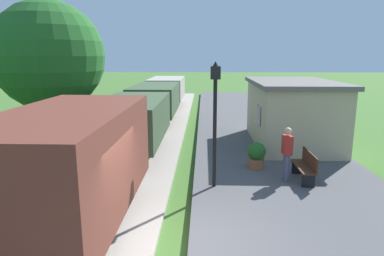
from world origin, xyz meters
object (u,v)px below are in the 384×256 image
freight_train (144,111)px  potted_planter (256,155)px  bench_near_hut (306,166)px  person_waiting (287,152)px  tree_trackside_far (49,56)px  station_hut (291,112)px  lamp_post_near (215,102)px

freight_train → potted_planter: freight_train is taller
potted_planter → bench_near_hut: bearing=-40.7°
freight_train → person_waiting: 8.14m
freight_train → bench_near_hut: 8.55m
freight_train → tree_trackside_far: 4.81m
station_hut → person_waiting: size_ratio=3.39×
freight_train → tree_trackside_far: tree_trackside_far is taller
potted_planter → tree_trackside_far: 9.57m
freight_train → lamp_post_near: (3.23, -6.55, 1.32)m
potted_planter → tree_trackside_far: tree_trackside_far is taller
station_hut → potted_planter: station_hut is taller
freight_train → person_waiting: size_ratio=15.20×
person_waiting → potted_planter: (-0.73, 1.23, -0.46)m
lamp_post_near → tree_trackside_far: size_ratio=0.58×
station_hut → person_waiting: 5.04m
bench_near_hut → tree_trackside_far: (-9.78, 4.23, 3.35)m
station_hut → bench_near_hut: bearing=-98.3°
station_hut → bench_near_hut: (-0.69, -4.77, -0.93)m
freight_train → bench_near_hut: bearing=-44.2°
station_hut → bench_near_hut: station_hut is taller
person_waiting → lamp_post_near: lamp_post_near is taller
lamp_post_near → station_hut: bearing=56.4°
freight_train → station_hut: bearing=-9.8°
station_hut → person_waiting: bearing=-105.2°
person_waiting → potted_planter: 1.51m
bench_near_hut → person_waiting: size_ratio=0.88×
bench_near_hut → lamp_post_near: (-2.88, -0.61, 2.08)m
freight_train → lamp_post_near: size_ratio=7.03×
lamp_post_near → potted_planter: bearing=49.3°
freight_train → person_waiting: (5.48, -6.01, -0.30)m
potted_planter → person_waiting: bearing=-59.3°
lamp_post_near → freight_train: bearing=116.2°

